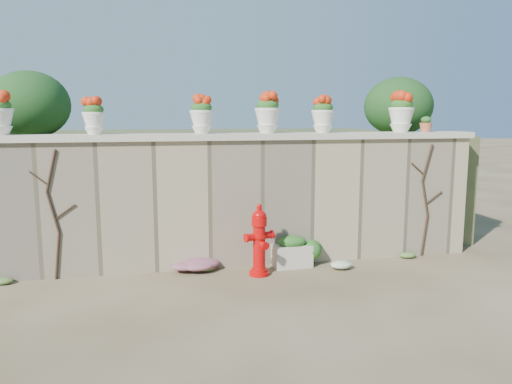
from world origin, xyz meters
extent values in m
plane|color=#4F3F27|center=(0.00, 0.00, 0.00)|extent=(80.00, 80.00, 0.00)
cube|color=#9C8B68|center=(0.00, 1.80, 1.00)|extent=(8.00, 0.40, 2.00)
cube|color=beige|center=(0.00, 1.80, 2.05)|extent=(8.10, 0.52, 0.10)
cube|color=#384C23|center=(0.00, 5.00, 1.00)|extent=(9.00, 6.00, 2.00)
ellipsoid|color=#143814|center=(-3.20, 3.00, 2.55)|extent=(1.30, 1.30, 1.10)
ellipsoid|color=#143814|center=(3.40, 3.00, 2.55)|extent=(1.30, 1.30, 1.10)
cylinder|color=black|center=(-2.66, 1.58, 0.35)|extent=(0.12, 0.04, 0.70)
cylinder|color=black|center=(-2.69, 1.58, 1.00)|extent=(0.17, 0.04, 0.61)
cylinder|color=black|center=(-2.67, 1.58, 1.60)|extent=(0.18, 0.04, 0.61)
cylinder|color=black|center=(-2.52, 1.58, 1.00)|extent=(0.30, 0.02, 0.22)
cylinder|color=black|center=(-2.85, 1.58, 1.50)|extent=(0.25, 0.02, 0.21)
cylinder|color=black|center=(3.24, 1.58, 0.35)|extent=(0.12, 0.04, 0.70)
cylinder|color=black|center=(3.22, 1.58, 1.00)|extent=(0.17, 0.04, 0.61)
cylinder|color=black|center=(3.23, 1.58, 1.60)|extent=(0.18, 0.04, 0.61)
cylinder|color=black|center=(3.38, 1.58, 1.00)|extent=(0.30, 0.02, 0.22)
cylinder|color=black|center=(3.05, 1.58, 1.50)|extent=(0.25, 0.02, 0.21)
cylinder|color=#C40707|center=(0.26, 1.15, 0.03)|extent=(0.30, 0.30, 0.05)
cylinder|color=#C40707|center=(0.26, 1.15, 0.43)|extent=(0.18, 0.18, 0.67)
cylinder|color=#C40707|center=(0.26, 1.15, 0.60)|extent=(0.23, 0.23, 0.04)
cylinder|color=#C40707|center=(0.26, 1.15, 0.83)|extent=(0.23, 0.23, 0.13)
ellipsoid|color=#C40707|center=(0.26, 1.15, 0.93)|extent=(0.21, 0.21, 0.15)
cylinder|color=#C40707|center=(0.26, 1.15, 1.02)|extent=(0.08, 0.08, 0.11)
cylinder|color=#C40707|center=(0.11, 1.10, 0.60)|extent=(0.18, 0.15, 0.11)
cylinder|color=#C40707|center=(0.40, 1.20, 0.60)|extent=(0.18, 0.15, 0.11)
cylinder|color=#C40707|center=(0.30, 1.04, 0.49)|extent=(0.13, 0.13, 0.10)
cube|color=beige|center=(0.86, 1.46, 0.17)|extent=(0.61, 0.38, 0.35)
ellipsoid|color=#1E5119|center=(0.86, 1.46, 0.41)|extent=(0.47, 0.30, 0.18)
ellipsoid|color=#1E5119|center=(1.21, 1.50, 0.27)|extent=(0.57, 0.51, 0.54)
ellipsoid|color=#B8247C|center=(-0.78, 1.50, 0.12)|extent=(0.87, 0.58, 0.23)
ellipsoid|color=white|center=(1.64, 1.14, 0.08)|extent=(0.45, 0.36, 0.16)
ellipsoid|color=#1E5119|center=(-2.08, 1.80, 2.46)|extent=(0.29, 0.29, 0.17)
ellipsoid|color=red|center=(-2.08, 1.80, 2.53)|extent=(0.25, 0.25, 0.18)
ellipsoid|color=#1E5119|center=(-0.50, 1.80, 2.50)|extent=(0.32, 0.32, 0.19)
ellipsoid|color=red|center=(-0.50, 1.80, 2.57)|extent=(0.28, 0.28, 0.20)
ellipsoid|color=#1E5119|center=(0.53, 1.80, 2.53)|extent=(0.35, 0.35, 0.21)
ellipsoid|color=red|center=(0.53, 1.80, 2.62)|extent=(0.30, 0.30, 0.22)
ellipsoid|color=#1E5119|center=(1.45, 1.80, 2.50)|extent=(0.32, 0.32, 0.19)
ellipsoid|color=red|center=(1.45, 1.80, 2.58)|extent=(0.28, 0.28, 0.20)
ellipsoid|color=#1E5119|center=(2.83, 1.80, 2.55)|extent=(0.36, 0.36, 0.22)
ellipsoid|color=red|center=(2.83, 1.80, 2.64)|extent=(0.32, 0.32, 0.23)
ellipsoid|color=#1E5119|center=(3.29, 1.80, 2.29)|extent=(0.17, 0.17, 0.12)
camera|label=1|loc=(-1.31, -5.91, 2.38)|focal=35.00mm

